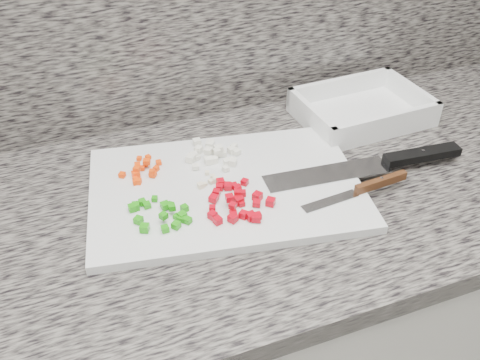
% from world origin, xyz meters
% --- Properties ---
extents(cabinet, '(3.92, 0.62, 0.86)m').
position_xyz_m(cabinet, '(0.00, 1.44, 0.43)').
color(cabinet, silver).
rests_on(cabinet, ground).
extents(countertop, '(3.96, 0.64, 0.04)m').
position_xyz_m(countertop, '(0.00, 1.44, 0.88)').
color(countertop, '#656059').
rests_on(countertop, cabinet).
extents(cutting_board, '(0.54, 0.40, 0.02)m').
position_xyz_m(cutting_board, '(0.03, 1.45, 0.91)').
color(cutting_board, silver).
rests_on(cutting_board, countertop).
extents(carrot_pile, '(0.09, 0.09, 0.02)m').
position_xyz_m(carrot_pile, '(-0.11, 1.54, 0.92)').
color(carrot_pile, '#FF4105').
rests_on(carrot_pile, cutting_board).
extents(onion_pile, '(0.11, 0.12, 0.02)m').
position_xyz_m(onion_pile, '(0.03, 1.54, 0.92)').
color(onion_pile, white).
rests_on(onion_pile, cutting_board).
extents(green_pepper_pile, '(0.10, 0.10, 0.02)m').
position_xyz_m(green_pepper_pile, '(-0.11, 1.41, 0.92)').
color(green_pepper_pile, '#1E950D').
rests_on(green_pepper_pile, cutting_board).
extents(red_pepper_pile, '(0.12, 0.13, 0.02)m').
position_xyz_m(red_pepper_pile, '(0.02, 1.39, 0.92)').
color(red_pepper_pile, '#BA0212').
rests_on(red_pepper_pile, cutting_board).
extents(garlic_pile, '(0.05, 0.06, 0.01)m').
position_xyz_m(garlic_pile, '(0.00, 1.46, 0.92)').
color(garlic_pile, beige).
rests_on(garlic_pile, cutting_board).
extents(chef_knife, '(0.40, 0.08, 0.02)m').
position_xyz_m(chef_knife, '(0.34, 1.40, 0.92)').
color(chef_knife, silver).
rests_on(chef_knife, cutting_board).
extents(paring_knife, '(0.22, 0.04, 0.02)m').
position_xyz_m(paring_knife, '(0.26, 1.35, 0.92)').
color(paring_knife, silver).
rests_on(paring_knife, cutting_board).
extents(tray, '(0.28, 0.21, 0.06)m').
position_xyz_m(tray, '(0.40, 1.59, 0.92)').
color(tray, white).
rests_on(tray, countertop).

